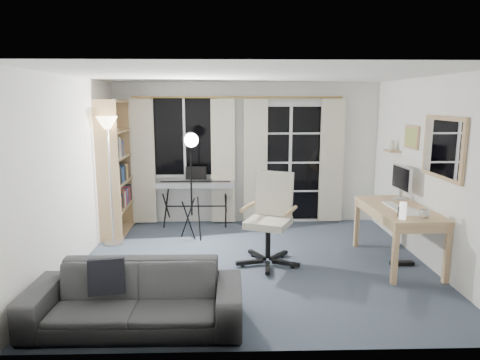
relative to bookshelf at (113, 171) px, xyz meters
name	(u,v)px	position (x,y,z in m)	size (l,w,h in m)	color
floor	(253,264)	(2.13, -1.38, -1.01)	(4.50, 4.00, 0.02)	#394754
window	(185,136)	(1.08, 0.59, 0.50)	(1.20, 0.08, 1.40)	white
french_door	(290,164)	(2.88, 0.59, 0.02)	(1.32, 0.09, 2.11)	white
curtains	(239,161)	(1.99, 0.50, 0.09)	(3.60, 0.07, 2.13)	gold
bookshelf	(113,171)	(0.00, 0.00, 0.00)	(0.35, 0.99, 2.12)	tan
torchiere_lamp	(108,142)	(0.10, -0.55, 0.51)	(0.40, 0.40, 1.88)	#B2B2B7
keyboard_piano	(196,185)	(1.27, 0.31, -0.29)	(1.31, 0.64, 0.94)	black
studio_light	(191,152)	(1.27, -0.40, 0.34)	(0.35, 0.35, 1.68)	black
office_chair	(272,210)	(2.38, -1.30, -0.30)	(0.82, 0.84, 1.19)	black
desk	(398,214)	(4.01, -1.41, -0.35)	(0.75, 1.42, 0.75)	tan
monitor	(402,179)	(4.20, -0.96, 0.03)	(0.18, 0.54, 0.47)	silver
desk_clutter	(401,224)	(3.95, -1.64, -0.42)	(0.43, 0.86, 0.95)	white
mug	(425,213)	(4.11, -1.91, -0.19)	(0.12, 0.10, 0.12)	silver
wall_mirror	(443,148)	(4.35, -1.73, 0.55)	(0.04, 0.94, 0.74)	tan
framed_print	(412,137)	(4.36, -0.83, 0.60)	(0.03, 0.42, 0.32)	tan
wall_shelf	(392,147)	(4.29, -0.33, 0.40)	(0.16, 0.30, 0.18)	tan
sofa	(135,287)	(0.94, -2.93, -0.62)	(1.99, 0.60, 0.78)	#2B2C2E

